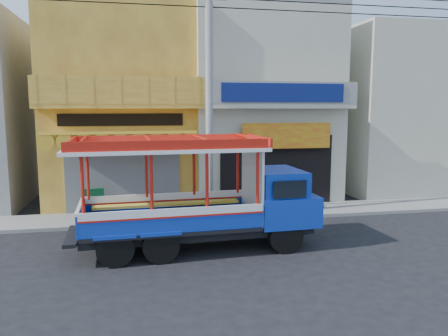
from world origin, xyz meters
name	(u,v)px	position (x,y,z in m)	size (l,w,h in m)	color
ground	(263,249)	(0.00, 0.00, 0.00)	(90.00, 90.00, 0.00)	black
sidewalk	(233,213)	(0.00, 4.00, 0.06)	(30.00, 2.00, 0.12)	slate
shophouse_left	(124,105)	(-4.00, 7.96, 4.11)	(6.00, 7.50, 8.24)	#B17527
shophouse_right	(257,105)	(2.00, 7.96, 4.11)	(6.00, 6.75, 8.24)	beige
party_pilaster	(203,107)	(-1.00, 4.85, 4.00)	(0.35, 0.30, 8.00)	beige
filler_building_right	(395,112)	(9.00, 8.00, 3.80)	(6.00, 6.00, 7.60)	beige
utility_pole	(213,77)	(-0.85, 3.30, 5.03)	(28.00, 0.26, 9.00)	gray
songthaew_truck	(214,195)	(-1.35, 0.36, 1.54)	(6.94, 2.56, 3.20)	black
green_sign	(95,205)	(-5.00, 4.17, 0.56)	(0.68, 0.39, 1.04)	black
potted_plant_a	(289,197)	(2.23, 4.07, 0.60)	(0.86, 0.74, 0.95)	#185420
potted_plant_b	(287,198)	(2.05, 3.79, 0.62)	(0.55, 0.45, 1.01)	#185420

